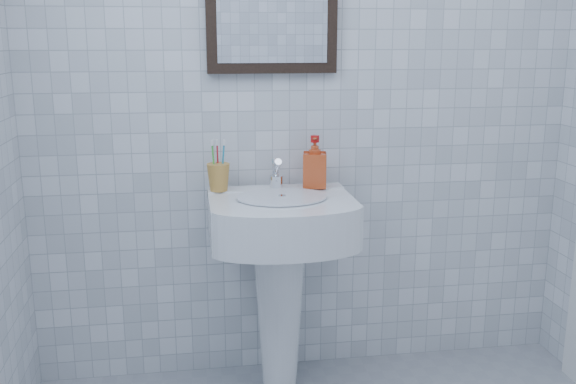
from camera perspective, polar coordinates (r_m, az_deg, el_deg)
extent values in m
cube|color=white|center=(2.55, 1.69, 10.77)|extent=(2.20, 0.02, 2.50)
cone|color=white|center=(2.56, -0.77, -10.53)|extent=(0.21, 0.21, 0.66)
cube|color=white|center=(2.38, -0.64, -2.34)|extent=(0.53, 0.38, 0.16)
cube|color=white|center=(2.50, -1.12, 0.12)|extent=(0.53, 0.09, 0.03)
cylinder|color=white|center=(2.33, -0.54, -0.43)|extent=(0.33, 0.33, 0.01)
cylinder|color=silver|center=(2.47, -1.05, 0.89)|extent=(0.05, 0.05, 0.05)
cylinder|color=silver|center=(2.44, -1.01, 2.22)|extent=(0.03, 0.10, 0.08)
cylinder|color=silver|center=(2.48, -1.12, 1.92)|extent=(0.03, 0.05, 0.09)
imported|color=#BD3A12|center=(2.49, 2.39, 2.71)|extent=(0.11, 0.11, 0.20)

